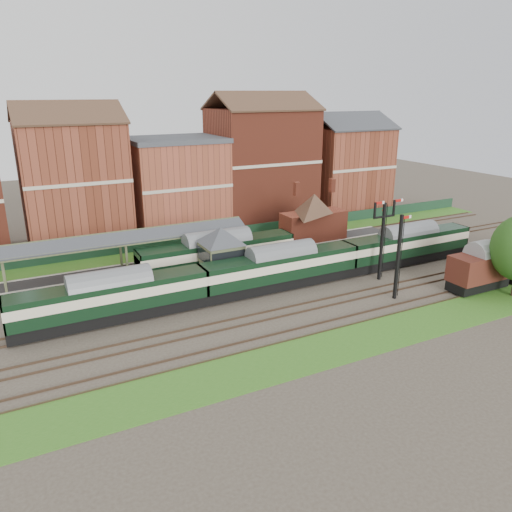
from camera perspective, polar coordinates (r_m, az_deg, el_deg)
name	(u,v)px	position (r m, az deg, el deg)	size (l,w,h in m)	color
ground	(264,292)	(48.11, 0.95, -4.09)	(160.00, 160.00, 0.00)	#473D33
grass_back	(203,247)	(61.81, -6.09, 1.01)	(90.00, 4.50, 0.06)	#2D6619
grass_front	(339,345)	(38.97, 9.46, -9.99)	(90.00, 5.00, 0.06)	#2D6619
fence	(197,238)	(63.40, -6.78, 2.11)	(90.00, 0.12, 1.50)	#193823
platform	(181,265)	(54.48, -8.58, -0.99)	(55.00, 3.40, 1.00)	#2D2D2D
signal_box	(221,255)	(48.52, -3.98, 0.09)	(5.40, 5.40, 6.00)	#727F5A
brick_hut	(291,262)	(52.66, 4.07, -0.72)	(3.20, 2.64, 2.94)	maroon
station_building	(314,216)	(60.77, 6.61, 4.53)	(8.10, 8.10, 5.90)	maroon
canopy	(122,235)	(51.78, -15.08, 2.28)	(26.00, 3.89, 4.08)	#4F5937
semaphore_bracket	(383,236)	(51.28, 14.27, 2.25)	(3.60, 0.25, 8.18)	black
semaphore_siding	(398,256)	(46.95, 15.96, 0.01)	(1.23, 0.25, 8.00)	black
town_backdrop	(175,180)	(68.40, -9.23, 8.57)	(69.00, 10.00, 16.00)	maroon
dmu_train	(281,267)	(48.17, 2.89, -1.28)	(48.57, 2.56, 3.73)	black
platform_railcar	(218,253)	(52.01, -4.42, 0.29)	(16.84, 2.66, 3.88)	black
goods_van_b	(479,269)	(52.47, 24.18, -1.33)	(6.22, 2.70, 3.77)	black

